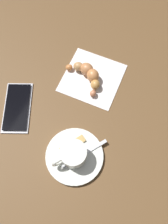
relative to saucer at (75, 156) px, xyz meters
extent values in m
plane|color=brown|center=(0.12, 0.04, -0.01)|extent=(1.80, 1.80, 0.00)
cylinder|color=white|center=(0.00, 0.00, 0.00)|extent=(0.15, 0.15, 0.01)
cylinder|color=white|center=(0.00, 0.00, 0.03)|extent=(0.07, 0.07, 0.05)
cylinder|color=black|center=(0.00, 0.00, 0.03)|extent=(0.05, 0.05, 0.00)
torus|color=white|center=(-0.04, 0.02, 0.03)|extent=(0.04, 0.03, 0.04)
cube|color=silver|center=(0.03, -0.03, 0.01)|extent=(0.09, 0.06, 0.00)
ellipsoid|color=silver|center=(-0.03, 0.01, 0.01)|extent=(0.03, 0.03, 0.01)
cube|color=tan|center=(0.02, 0.02, 0.01)|extent=(0.07, 0.05, 0.01)
cube|color=white|center=(0.23, 0.07, 0.00)|extent=(0.18, 0.18, 0.00)
ellipsoid|color=#C67751|center=(0.18, 0.04, 0.01)|extent=(0.02, 0.02, 0.02)
ellipsoid|color=#C98D47|center=(0.21, 0.05, 0.01)|extent=(0.04, 0.04, 0.03)
ellipsoid|color=#CD834C|center=(0.23, 0.07, 0.02)|extent=(0.05, 0.05, 0.04)
ellipsoid|color=#C87F4D|center=(0.24, 0.09, 0.02)|extent=(0.04, 0.05, 0.04)
ellipsoid|color=tan|center=(0.24, 0.12, 0.01)|extent=(0.03, 0.04, 0.03)
ellipsoid|color=#D37F43|center=(0.22, 0.14, 0.01)|extent=(0.03, 0.03, 0.02)
cube|color=#B7B5BF|center=(0.04, 0.21, 0.00)|extent=(0.17, 0.14, 0.01)
cube|color=black|center=(0.04, 0.21, 0.00)|extent=(0.15, 0.12, 0.00)
camera|label=1|loc=(-0.10, -0.08, 0.61)|focal=38.08mm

